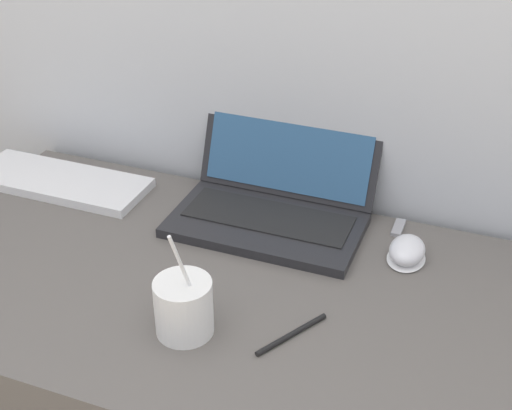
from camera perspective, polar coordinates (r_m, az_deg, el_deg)
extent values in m
cube|color=#232326|center=(1.43, 0.76, -1.62)|extent=(0.38, 0.21, 0.02)
cube|color=black|center=(1.44, 0.99, -0.92)|extent=(0.34, 0.12, 0.00)
cube|color=#232326|center=(1.50, 2.84, 5.27)|extent=(0.38, 0.10, 0.23)
cube|color=#2D567F|center=(1.49, 2.77, 5.26)|extent=(0.35, 0.08, 0.20)
cylinder|color=white|center=(1.17, -5.80, -8.14)|extent=(0.10, 0.10, 0.10)
cylinder|color=black|center=(1.14, -5.92, -6.39)|extent=(0.08, 0.08, 0.01)
cylinder|color=white|center=(1.12, -5.64, -5.67)|extent=(0.03, 0.05, 0.17)
ellipsoid|color=white|center=(1.38, 11.91, -4.19)|extent=(0.07, 0.10, 0.01)
ellipsoid|color=silver|center=(1.37, 12.00, -3.54)|extent=(0.07, 0.09, 0.04)
cube|color=silver|center=(1.64, -15.40, 1.83)|extent=(0.40, 0.15, 0.02)
cube|color=#99999E|center=(1.46, 11.32, -1.79)|extent=(0.02, 0.06, 0.01)
cylinder|color=black|center=(1.18, 2.87, -10.29)|extent=(0.08, 0.13, 0.01)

